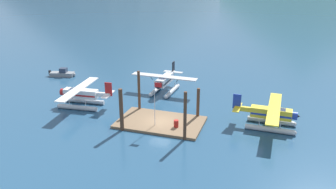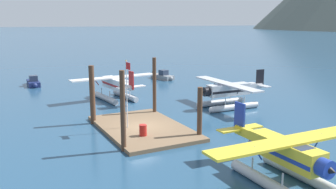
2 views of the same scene
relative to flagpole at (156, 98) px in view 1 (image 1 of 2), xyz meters
The scene contains 12 objects.
ground_plane 4.05m from the flagpole, 83.84° to the left, with size 1200.00×1200.00×0.00m, color navy.
dock_platform 3.91m from the flagpole, 83.84° to the left, with size 10.63×6.53×0.30m, color brown.
piling_near_left 4.29m from the flagpole, 151.82° to the right, with size 0.47×0.47×5.24m, color #4C3323.
piling_near_right 4.70m from the flagpole, 24.79° to the right, with size 0.37×0.37×5.76m, color #4C3323.
piling_far_left 5.92m from the flagpole, 132.57° to the left, with size 0.36×0.36×5.62m, color #4C3323.
piling_far_right 6.31m from the flagpole, 46.27° to the left, with size 0.40×0.40×4.06m, color #4C3323.
flagpole is the anchor object (origin of this frame).
fuel_drum 3.99m from the flagpole, ahead, with size 0.62×0.62×0.88m.
seaplane_yellow_stbd_fwd 14.12m from the flagpole, 17.88° to the left, with size 7.98×10.42×3.84m.
seaplane_silver_bow_left 13.03m from the flagpole, 103.81° to the left, with size 10.43×7.98×3.84m.
seaplane_white_port_fwd 12.87m from the flagpole, 165.66° to the left, with size 7.96×10.48×3.84m.
boat_grey_open_west 27.67m from the flagpole, 147.53° to the left, with size 4.82×2.37×1.50m.
Camera 1 is at (13.13, -37.12, 18.41)m, focal length 36.88 mm.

